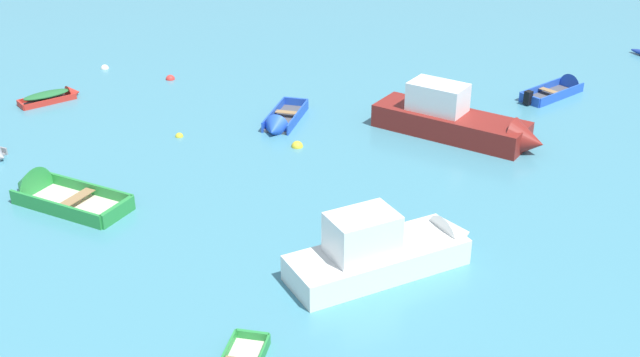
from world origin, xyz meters
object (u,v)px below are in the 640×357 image
rowboat_blue_back_row_left (563,88)px  mooring_buoy_midfield (297,147)px  motor_launch_white_midfield_left (389,249)px  rowboat_red_distant_center (56,95)px  motor_launch_maroon_foreground_center (461,122)px  rowboat_green_near_right (45,192)px  mooring_buoy_between_boats_right (179,137)px  rowboat_blue_cluster_outer (280,124)px  mooring_buoy_far_field (105,69)px  mooring_buoy_near_foreground (170,79)px

rowboat_blue_back_row_left → mooring_buoy_midfield: bearing=-160.8°
motor_launch_white_midfield_left → rowboat_red_distant_center: (-12.07, 15.83, -0.44)m
rowboat_blue_back_row_left → mooring_buoy_midfield: 13.77m
motor_launch_white_midfield_left → motor_launch_maroon_foreground_center: motor_launch_maroon_foreground_center is taller
rowboat_blue_back_row_left → motor_launch_white_midfield_left: (-11.24, -13.71, 0.47)m
rowboat_green_near_right → mooring_buoy_between_boats_right: rowboat_green_near_right is taller
rowboat_red_distant_center → rowboat_blue_cluster_outer: (9.80, -4.64, -0.02)m
mooring_buoy_midfield → rowboat_green_near_right: bearing=-161.0°
rowboat_green_near_right → motor_launch_maroon_foreground_center: bearing=11.4°
mooring_buoy_far_field → motor_launch_maroon_foreground_center: bearing=-35.4°
rowboat_green_near_right → mooring_buoy_midfield: size_ratio=9.87×
rowboat_green_near_right → rowboat_blue_cluster_outer: (8.68, 5.18, -0.04)m
mooring_buoy_near_foreground → mooring_buoy_midfield: bearing=-59.1°
rowboat_green_near_right → mooring_buoy_between_boats_right: size_ratio=14.21×
motor_launch_maroon_foreground_center → mooring_buoy_near_foreground: bearing=143.8°
mooring_buoy_between_boats_right → mooring_buoy_far_field: 10.03m
motor_launch_maroon_foreground_center → rowboat_red_distant_center: motor_launch_maroon_foreground_center is taller
rowboat_green_near_right → mooring_buoy_near_foreground: (3.92, 11.96, -0.23)m
mooring_buoy_far_field → rowboat_red_distant_center: bearing=-112.0°
motor_launch_white_midfield_left → mooring_buoy_near_foreground: motor_launch_white_midfield_left is taller
mooring_buoy_far_field → rowboat_blue_back_row_left: bearing=-16.4°
rowboat_red_distant_center → mooring_buoy_far_field: (1.71, 4.23, -0.22)m
motor_launch_white_midfield_left → mooring_buoy_between_boats_right: size_ratio=19.18×
rowboat_blue_back_row_left → mooring_buoy_far_field: size_ratio=9.32×
motor_launch_white_midfield_left → rowboat_red_distant_center: 19.91m
rowboat_blue_back_row_left → mooring_buoy_between_boats_right: bearing=-170.8°
rowboat_blue_cluster_outer → mooring_buoy_midfield: size_ratio=7.89×
motor_launch_white_midfield_left → mooring_buoy_near_foreground: bearing=111.3°
rowboat_blue_back_row_left → motor_launch_maroon_foreground_center: (-6.30, -4.51, 0.50)m
mooring_buoy_near_foreground → motor_launch_maroon_foreground_center: bearing=-36.2°
rowboat_green_near_right → mooring_buoy_far_field: 14.07m
motor_launch_maroon_foreground_center → mooring_buoy_between_boats_right: motor_launch_maroon_foreground_center is taller
rowboat_red_distant_center → rowboat_blue_cluster_outer: 10.85m
mooring_buoy_between_boats_right → mooring_buoy_midfield: (4.69, -1.66, 0.00)m
rowboat_red_distant_center → mooring_buoy_near_foreground: rowboat_red_distant_center is taller
motor_launch_white_midfield_left → motor_launch_maroon_foreground_center: bearing=61.7°
mooring_buoy_midfield → mooring_buoy_far_field: mooring_buoy_midfield is taller
motor_launch_maroon_foreground_center → mooring_buoy_between_boats_right: size_ratio=19.80×
rowboat_green_near_right → motor_launch_white_midfield_left: (10.94, -6.01, 0.43)m
mooring_buoy_near_foreground → mooring_buoy_midfield: 10.25m
rowboat_red_distant_center → rowboat_blue_back_row_left: bearing=-5.2°
rowboat_blue_cluster_outer → mooring_buoy_near_foreground: 8.28m
rowboat_blue_back_row_left → mooring_buoy_midfield: (-13.00, -4.53, -0.19)m
motor_launch_white_midfield_left → rowboat_blue_cluster_outer: 11.43m
mooring_buoy_between_boats_right → mooring_buoy_far_field: mooring_buoy_far_field is taller
rowboat_red_distant_center → mooring_buoy_far_field: size_ratio=6.90×
rowboat_red_distant_center → mooring_buoy_midfield: size_ratio=5.94×
motor_launch_maroon_foreground_center → motor_launch_white_midfield_left: bearing=-118.3°
motor_launch_maroon_foreground_center → mooring_buoy_between_boats_right: (-11.39, 1.63, -0.70)m
rowboat_red_distant_center → mooring_buoy_midfield: (10.32, -6.65, -0.22)m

